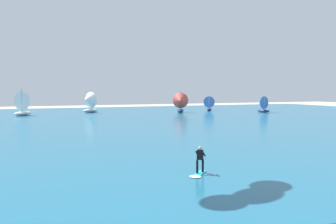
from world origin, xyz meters
name	(u,v)px	position (x,y,z in m)	size (l,w,h in m)	color
ocean	(85,122)	(0.00, 49.17, 0.05)	(160.00, 90.00, 0.10)	#1E607F
kitesurfer	(199,164)	(1.73, 12.73, 0.70)	(1.77, 1.80, 1.67)	#26B2CC
sailboat_far_left	(262,104)	(40.75, 58.24, 1.98)	(3.16, 3.62, 4.10)	navy
sailboat_outermost	(180,102)	(23.13, 64.40, 2.40)	(4.01, 4.50, 5.03)	navy
sailboat_heeled_over	(209,103)	(32.82, 68.48, 1.90)	(3.37, 3.53, 3.94)	navy
sailboat_leading	(88,102)	(3.79, 71.97, 2.50)	(4.72, 4.38, 5.24)	silver
sailboat_mid_right	(25,103)	(-9.28, 68.05, 2.58)	(4.65, 4.84, 5.41)	white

